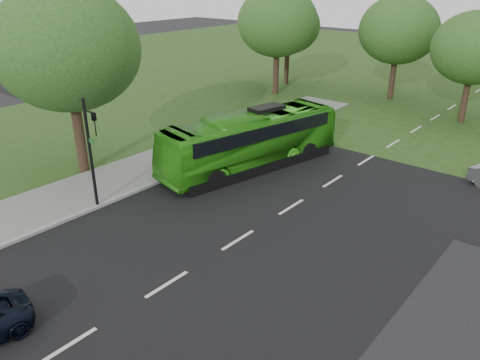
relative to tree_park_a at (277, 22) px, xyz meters
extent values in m
plane|color=black|center=(14.24, -24.33, -6.40)|extent=(160.00, 160.00, 0.00)
cube|color=black|center=(14.24, -4.33, -6.39)|extent=(14.00, 120.00, 0.01)
cube|color=black|center=(14.24, -10.33, -6.39)|extent=(80.00, 12.00, 0.01)
cube|color=silver|center=(14.24, -9.33, -6.38)|extent=(0.15, 90.00, 0.01)
cube|color=#244115|center=(-5.76, -19.33, -6.39)|extent=(18.00, 60.00, 0.01)
cylinder|color=black|center=(0.00, 0.00, -4.61)|extent=(0.54, 0.54, 3.58)
ellipsoid|color=#1C4B19|center=(0.00, 0.00, 0.02)|extent=(7.10, 7.10, 6.04)
cylinder|color=black|center=(9.02, 5.09, -4.77)|extent=(0.49, 0.49, 3.26)
ellipsoid|color=#1C4B19|center=(9.02, 5.09, -0.46)|extent=(6.71, 6.71, 5.70)
cylinder|color=black|center=(16.13, 1.68, -4.88)|extent=(0.46, 0.46, 3.05)
ellipsoid|color=#1C4B19|center=(16.13, 1.68, -0.92)|extent=(6.07, 6.07, 5.16)
cylinder|color=black|center=(-1.79, 4.33, -4.82)|extent=(0.48, 0.48, 3.16)
ellipsoid|color=#1C4B19|center=(-1.79, 4.33, -0.76)|extent=(6.20, 6.20, 5.27)
cylinder|color=black|center=(2.69, -22.19, -4.50)|extent=(0.57, 0.57, 3.81)
ellipsoid|color=#1C4B19|center=(2.69, -22.19, 0.42)|extent=(7.55, 7.55, 6.42)
imported|color=green|center=(9.45, -15.48, -4.81)|extent=(4.99, 11.74, 3.19)
cylinder|color=black|center=(7.04, -24.32, -3.74)|extent=(0.15, 0.15, 5.34)
cylinder|color=black|center=(7.42, -24.32, -1.60)|extent=(0.75, 0.09, 0.09)
imported|color=black|center=(7.68, -24.32, -2.14)|extent=(0.20, 0.23, 1.07)
cube|color=#195926|center=(7.20, -24.32, -2.99)|extent=(0.53, 0.04, 0.19)
camera|label=1|loc=(25.24, -35.35, 3.93)|focal=35.00mm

